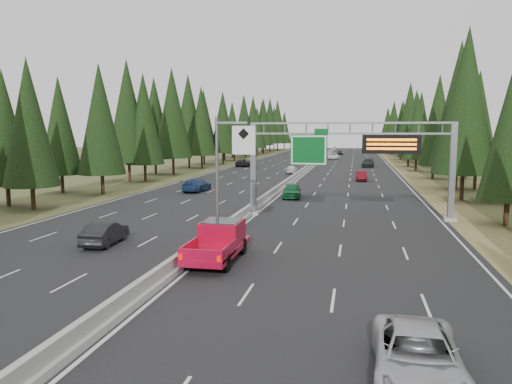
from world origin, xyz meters
TOP-DOWN VIEW (x-y plane):
  - road at (0.00, 80.00)m, footprint 32.00×260.00m
  - shoulder_right at (17.80, 80.00)m, footprint 3.60×260.00m
  - shoulder_left at (-17.80, 80.00)m, footprint 3.60×260.00m
  - median_barrier at (0.00, 80.00)m, footprint 0.70×260.00m
  - sign_gantry at (8.92, 34.88)m, footprint 16.75×0.98m
  - hov_sign_pole at (0.58, 24.97)m, footprint 2.80×0.50m
  - tree_row_right at (22.33, 74.15)m, footprint 12.11×244.43m
  - tree_row_left at (-22.09, 77.54)m, footprint 11.90×243.88m
  - silver_minivan at (10.65, 8.00)m, footprint 2.54×5.36m
  - red_pickup at (1.50, 20.17)m, footprint 2.28×6.37m
  - car_ahead_green at (2.15, 46.46)m, footprint 2.26×4.79m
  - car_ahead_dkred at (9.62, 67.00)m, footprint 1.65×4.34m
  - car_ahead_dkgrey at (11.15, 95.60)m, footprint 2.64×5.75m
  - car_ahead_white at (3.04, 122.89)m, footprint 2.72×5.65m
  - car_ahead_far at (3.98, 148.21)m, footprint 1.90×4.15m
  - car_onc_near at (-6.53, 22.19)m, footprint 1.85×4.47m
  - car_onc_blue at (-9.61, 49.94)m, footprint 2.44×5.42m
  - car_onc_white at (-1.77, 77.23)m, footprint 1.81×4.15m
  - car_onc_far at (-13.38, 92.36)m, footprint 2.71×5.78m

SIDE VIEW (x-z plane):
  - shoulder_right at x=17.80m, z-range 0.00..0.06m
  - shoulder_left at x=-17.80m, z-range 0.00..0.06m
  - road at x=0.00m, z-range 0.00..0.08m
  - median_barrier at x=0.00m, z-range -0.01..0.84m
  - car_ahead_far at x=3.98m, z-range 0.08..1.46m
  - car_onc_white at x=-1.77m, z-range 0.08..1.47m
  - car_ahead_dkred at x=9.62m, z-range 0.08..1.49m
  - car_onc_near at x=-6.53m, z-range 0.08..1.52m
  - silver_minivan at x=10.65m, z-range 0.08..1.56m
  - car_onc_blue at x=-9.61m, z-range 0.08..1.62m
  - car_ahead_white at x=3.04m, z-range 0.08..1.63m
  - car_ahead_green at x=2.15m, z-range 0.08..1.66m
  - car_onc_far at x=-13.38m, z-range 0.08..1.68m
  - car_ahead_dkgrey at x=11.15m, z-range 0.08..1.71m
  - red_pickup at x=1.50m, z-range 0.19..2.27m
  - hov_sign_pole at x=0.58m, z-range 0.72..8.72m
  - sign_gantry at x=8.92m, z-range 1.37..9.17m
  - tree_row_right at x=22.33m, z-range -0.18..18.66m
  - tree_row_left at x=-22.09m, z-range 0.20..19.09m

